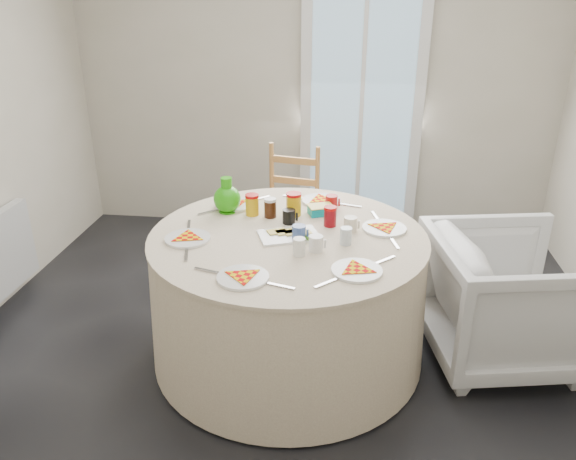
# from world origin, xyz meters

# --- Properties ---
(floor) EXTENTS (4.00, 4.00, 0.00)m
(floor) POSITION_xyz_m (0.00, 0.00, 0.00)
(floor) COLOR black
(floor) RESTS_ON ground
(wall_back) EXTENTS (4.00, 0.02, 2.60)m
(wall_back) POSITION_xyz_m (0.00, 2.00, 1.30)
(wall_back) COLOR #BCB5A3
(wall_back) RESTS_ON floor
(glass_door) EXTENTS (1.00, 0.08, 2.10)m
(glass_door) POSITION_xyz_m (0.40, 1.95, 1.05)
(glass_door) COLOR silver
(glass_door) RESTS_ON floor
(table) EXTENTS (1.57, 1.57, 0.80)m
(table) POSITION_xyz_m (0.02, 0.06, 0.38)
(table) COLOR beige
(table) RESTS_ON floor
(wooden_chair) EXTENTS (0.50, 0.48, 0.95)m
(wooden_chair) POSITION_xyz_m (-0.12, 1.13, 0.47)
(wooden_chair) COLOR tan
(wooden_chair) RESTS_ON floor
(armchair) EXTENTS (0.91, 0.95, 0.85)m
(armchair) POSITION_xyz_m (1.26, 0.17, 0.39)
(armchair) COLOR silver
(armchair) RESTS_ON floor
(place_settings) EXTENTS (1.64, 1.64, 0.02)m
(place_settings) POSITION_xyz_m (0.02, 0.06, 0.77)
(place_settings) COLOR white
(place_settings) RESTS_ON table
(jar_cluster) EXTENTS (0.58, 0.40, 0.16)m
(jar_cluster) POSITION_xyz_m (-0.00, 0.26, 0.82)
(jar_cluster) COLOR #A15126
(jar_cluster) RESTS_ON table
(butter_tub) EXTENTS (0.17, 0.15, 0.06)m
(butter_tub) POSITION_xyz_m (0.18, 0.37, 0.79)
(butter_tub) COLOR #048E9C
(butter_tub) RESTS_ON table
(green_pitcher) EXTENTS (0.18, 0.18, 0.21)m
(green_pitcher) POSITION_xyz_m (-0.38, 0.34, 0.87)
(green_pitcher) COLOR #26A30D
(green_pitcher) RESTS_ON table
(cheese_platter) EXTENTS (0.37, 0.30, 0.04)m
(cheese_platter) POSITION_xyz_m (0.03, 0.03, 0.77)
(cheese_platter) COLOR silver
(cheese_platter) RESTS_ON table
(mugs_glasses) EXTENTS (0.58, 0.58, 0.10)m
(mugs_glasses) POSITION_xyz_m (0.18, 0.09, 0.81)
(mugs_glasses) COLOR gray
(mugs_glasses) RESTS_ON table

